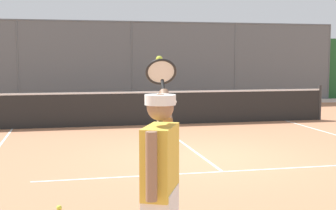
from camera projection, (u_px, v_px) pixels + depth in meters
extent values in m
plane|color=#B27551|center=(203.00, 158.00, 8.94)|extent=(60.00, 60.00, 0.00)
cube|color=white|center=(222.00, 172.00, 7.86)|extent=(6.20, 0.05, 0.01)
cube|color=white|center=(182.00, 142.00, 10.64)|extent=(0.05, 5.72, 0.01)
cylinder|color=#565B60|center=(329.00, 63.00, 20.26)|extent=(0.07, 0.07, 3.34)
cylinder|color=#565B60|center=(235.00, 64.00, 19.35)|extent=(0.07, 0.07, 3.34)
cylinder|color=#565B60|center=(132.00, 64.00, 18.45)|extent=(0.07, 0.07, 3.34)
cylinder|color=#565B60|center=(18.00, 64.00, 17.54)|extent=(0.07, 0.07, 3.34)
cylinder|color=#565B60|center=(131.00, 22.00, 18.28)|extent=(17.17, 0.05, 0.05)
cube|color=#565B60|center=(132.00, 64.00, 18.45)|extent=(17.17, 0.02, 3.34)
cube|color=#235B2D|center=(130.00, 71.00, 19.11)|extent=(20.17, 0.90, 2.74)
cube|color=silver|center=(133.00, 105.00, 18.43)|extent=(18.17, 0.18, 0.15)
cylinder|color=#2D2D2D|center=(320.00, 102.00, 14.45)|extent=(0.09, 0.09, 1.07)
cube|color=black|center=(158.00, 109.00, 13.38)|extent=(10.11, 0.02, 0.91)
cube|color=white|center=(157.00, 92.00, 13.33)|extent=(10.11, 0.04, 0.05)
cube|color=white|center=(158.00, 109.00, 13.38)|extent=(0.05, 0.04, 0.91)
cube|color=white|center=(160.00, 205.00, 3.64)|extent=(0.36, 0.45, 0.26)
cube|color=gold|center=(160.00, 161.00, 3.60)|extent=(0.38, 0.51, 0.54)
cylinder|color=#8C664C|center=(151.00, 166.00, 3.32)|extent=(0.08, 0.08, 0.50)
cylinder|color=#8C664C|center=(166.00, 106.00, 4.00)|extent=(0.12, 0.38, 0.28)
sphere|color=#8C664C|center=(160.00, 107.00, 3.56)|extent=(0.21, 0.21, 0.21)
cylinder|color=white|center=(160.00, 100.00, 3.56)|extent=(0.31, 0.31, 0.08)
cube|color=white|center=(163.00, 102.00, 3.67)|extent=(0.24, 0.24, 0.02)
cylinder|color=black|center=(163.00, 86.00, 4.22)|extent=(0.05, 0.17, 0.13)
torus|color=black|center=(161.00, 72.00, 4.39)|extent=(0.31, 0.21, 0.26)
cylinder|color=silver|center=(161.00, 72.00, 4.39)|extent=(0.26, 0.17, 0.21)
sphere|color=#C1D138|center=(159.00, 59.00, 4.56)|extent=(0.07, 0.07, 0.07)
sphere|color=#D6E042|center=(59.00, 208.00, 5.86)|extent=(0.07, 0.07, 0.07)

